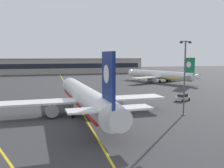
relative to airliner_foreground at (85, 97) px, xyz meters
name	(u,v)px	position (x,y,z in m)	size (l,w,h in m)	color
ground_plane	(102,137)	(0.08, -13.96, -3.37)	(400.00, 400.00, 0.00)	#353538
taxiway_centreline	(75,100)	(0.08, 16.04, -3.37)	(0.30, 180.00, 0.01)	yellow
airliner_foreground	(85,97)	(0.00, 0.00, 0.00)	(32.15, 41.49, 11.65)	white
airliner_background	(161,75)	(39.74, 49.58, -0.39)	(27.65, 34.74, 10.29)	white
apron_lamp_post	(185,77)	(17.84, -5.16, 3.85)	(2.24, 0.90, 13.82)	#515156
service_car_fourth	(183,98)	(25.56, 8.21, -2.60)	(4.56, 3.51, 1.79)	#B7B7BC
safety_cone_by_nose_gear	(78,100)	(0.62, 14.96, -3.11)	(0.44, 0.44, 0.55)	orange
terminal_building	(51,66)	(-2.53, 113.93, 1.28)	(114.08, 12.40, 9.28)	#9E998E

